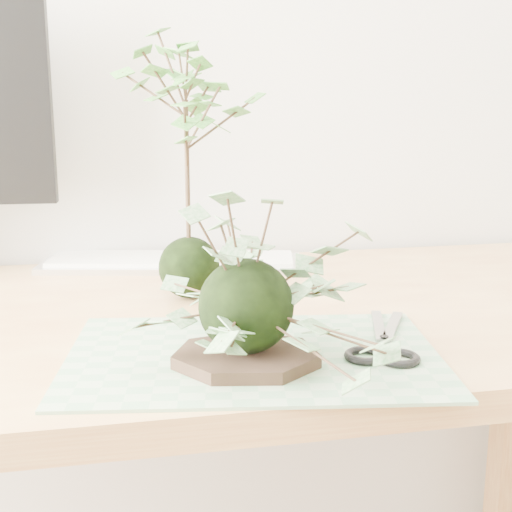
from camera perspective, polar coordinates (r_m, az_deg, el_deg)
name	(u,v)px	position (r m, az deg, el deg)	size (l,w,h in m)	color
desk	(180,368)	(1.08, -6.12, -8.92)	(1.60, 0.70, 0.74)	tan
cutting_mat	(253,355)	(0.87, -0.21, -7.95)	(0.45, 0.30, 0.00)	#65976B
stone_dish	(246,357)	(0.84, -0.79, -8.12)	(0.18, 0.18, 0.01)	black
ivy_kokedama	(246,262)	(0.81, -0.82, -0.50)	(0.31, 0.31, 0.22)	black
maple_kokedama	(186,116)	(1.08, -5.62, 11.10)	(0.22, 0.22, 0.40)	black
keyboard	(172,262)	(1.32, -6.74, -0.47)	(0.49, 0.24, 0.02)	silver
scissors	(393,350)	(0.89, 10.88, -7.36)	(0.11, 0.21, 0.01)	gray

